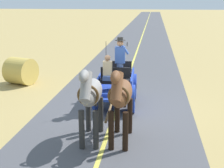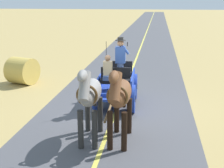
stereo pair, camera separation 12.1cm
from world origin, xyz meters
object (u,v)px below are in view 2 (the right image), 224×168
Objects in this scene: horse_drawn_carriage at (117,83)px; horse_near_side at (120,96)px; horse_off_side at (90,95)px; hay_bale at (22,71)px.

horse_near_side is (-0.48, 3.02, 0.51)m from horse_drawn_carriage.
horse_off_side is (0.31, 3.04, 0.51)m from horse_drawn_carriage.
horse_near_side reaches higher than hay_bale.
horse_drawn_carriage is 2.04× the size of horse_near_side.
hay_bale is at bearing -45.90° from horse_near_side.
horse_off_side is at bearing 84.23° from horse_drawn_carriage.
horse_drawn_carriage is at bearing -80.92° from horse_near_side.
horse_drawn_carriage is 3.76× the size of hay_bale.
horse_near_side is at bearing 99.08° from horse_drawn_carriage.
horse_near_side is at bearing -178.25° from horse_off_side.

